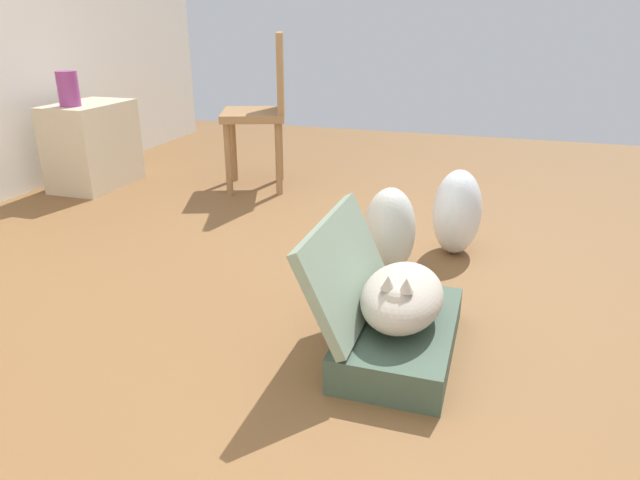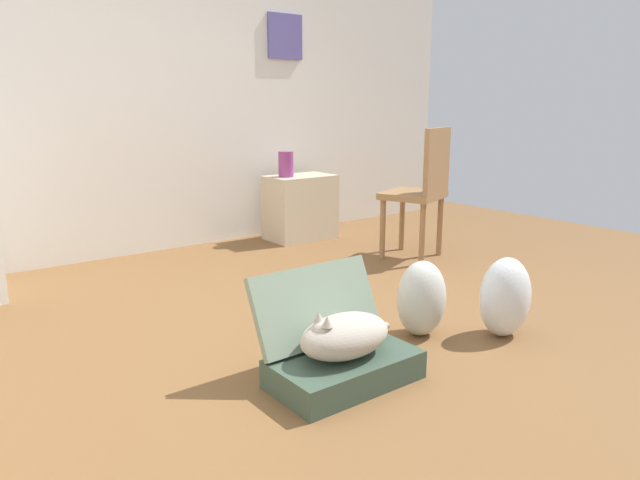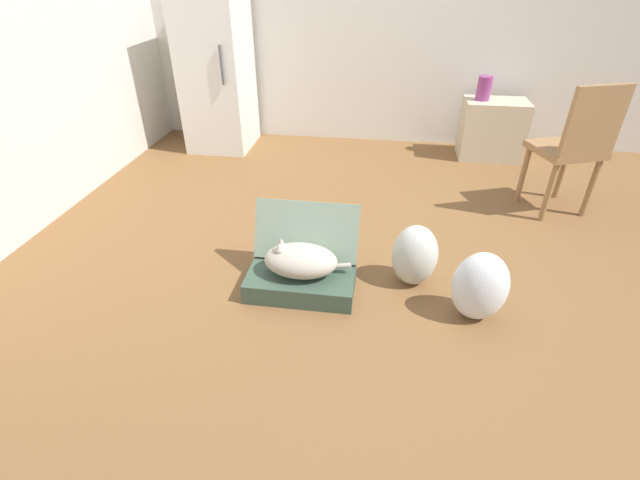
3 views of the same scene
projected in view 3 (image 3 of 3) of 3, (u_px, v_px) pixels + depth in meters
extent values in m
plane|color=brown|center=(360.00, 243.00, 3.23)|extent=(7.68, 7.68, 0.00)
cube|color=silver|center=(382.00, 11.00, 4.43)|extent=(6.40, 0.12, 2.60)
cube|color=silver|center=(40.00, 29.00, 3.30)|extent=(0.12, 4.80, 2.60)
cube|color=#384C3D|center=(301.00, 282.00, 2.74)|extent=(0.65, 0.37, 0.13)
cube|color=gray|center=(306.00, 231.00, 2.79)|extent=(0.65, 0.19, 0.35)
ellipsoid|color=#B2A899|center=(301.00, 261.00, 2.66)|extent=(0.44, 0.28, 0.19)
sphere|color=#B2A899|center=(281.00, 254.00, 2.65)|extent=(0.11, 0.11, 0.11)
cone|color=#B2A899|center=(279.00, 247.00, 2.59)|extent=(0.05, 0.05, 0.05)
cone|color=#B2A899|center=(281.00, 241.00, 2.64)|extent=(0.05, 0.05, 0.05)
cylinder|color=#B2A899|center=(335.00, 266.00, 2.70)|extent=(0.20, 0.03, 0.07)
ellipsoid|color=silver|center=(415.00, 255.00, 2.74)|extent=(0.28, 0.24, 0.41)
ellipsoid|color=silver|center=(480.00, 287.00, 2.46)|extent=(0.31, 0.24, 0.43)
cube|color=silver|center=(216.00, 66.00, 4.50)|extent=(0.62, 0.67, 1.64)
cylinder|color=#4C4C4C|center=(221.00, 65.00, 4.13)|extent=(0.02, 0.02, 0.35)
cube|color=beige|center=(492.00, 130.00, 4.48)|extent=(0.60, 0.38, 0.58)
cylinder|color=#8C387A|center=(484.00, 88.00, 4.29)|extent=(0.13, 0.13, 0.22)
cylinder|color=olive|center=(562.00, 171.00, 3.73)|extent=(0.04, 0.04, 0.48)
cylinder|color=olive|center=(523.00, 175.00, 3.66)|extent=(0.04, 0.04, 0.48)
cylinder|color=olive|center=(591.00, 188.00, 3.45)|extent=(0.04, 0.04, 0.48)
cylinder|color=olive|center=(549.00, 192.00, 3.39)|extent=(0.04, 0.04, 0.48)
cube|color=olive|center=(565.00, 150.00, 3.42)|extent=(0.57, 0.55, 0.05)
cube|color=olive|center=(595.00, 122.00, 3.12)|extent=(0.42, 0.19, 0.50)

